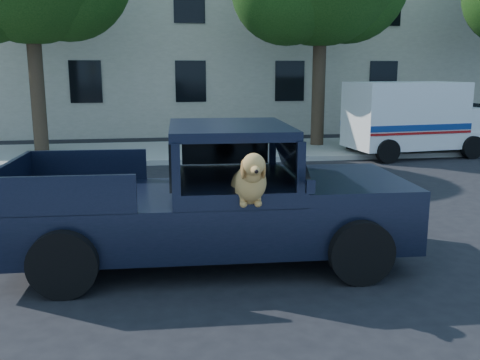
{
  "coord_description": "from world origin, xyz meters",
  "views": [
    {
      "loc": [
        -0.48,
        -7.87,
        2.69
      ],
      "look_at": [
        0.63,
        -1.02,
        1.24
      ],
      "focal_mm": 40.0,
      "sensor_mm": 36.0,
      "label": 1
    }
  ],
  "objects": [
    {
      "name": "building_main",
      "position": [
        3.0,
        16.5,
        4.5
      ],
      "size": [
        26.0,
        6.0,
        9.0
      ],
      "primitive_type": "cube",
      "color": "beige",
      "rests_on": "ground"
    },
    {
      "name": "mail_truck",
      "position": [
        7.44,
        7.64,
        1.0
      ],
      "size": [
        4.37,
        2.55,
        2.29
      ],
      "rotation": [
        0.0,
        0.0,
        0.12
      ],
      "color": "silver",
      "rests_on": "ground"
    },
    {
      "name": "lane_stripes",
      "position": [
        2.0,
        3.4,
        0.01
      ],
      "size": [
        21.6,
        0.14,
        0.01
      ],
      "primitive_type": null,
      "color": "silver",
      "rests_on": "ground"
    },
    {
      "name": "ground",
      "position": [
        0.0,
        0.0,
        0.0
      ],
      "size": [
        120.0,
        120.0,
        0.0
      ],
      "primitive_type": "plane",
      "color": "black",
      "rests_on": "ground"
    },
    {
      "name": "far_sidewalk",
      "position": [
        0.0,
        9.2,
        0.07
      ],
      "size": [
        60.0,
        4.0,
        0.15
      ],
      "primitive_type": "cube",
      "color": "gray",
      "rests_on": "ground"
    },
    {
      "name": "pickup_truck",
      "position": [
        0.19,
        -0.64,
        0.66
      ],
      "size": [
        5.52,
        2.89,
        1.94
      ],
      "rotation": [
        0.0,
        0.0,
        -0.05
      ],
      "color": "black",
      "rests_on": "ground"
    }
  ]
}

